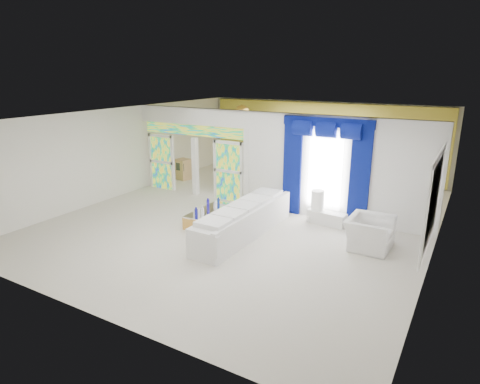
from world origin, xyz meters
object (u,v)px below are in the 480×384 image
Objects in this scene: console_table at (327,218)px; grand_piano at (251,171)px; white_sofa at (244,222)px; armchair at (369,233)px; coffee_table at (208,216)px.

console_table is 0.59× the size of grand_piano.
grand_piano is at bearing 117.78° from white_sofa.
grand_piano reaches higher than white_sofa.
armchair reaches higher than console_table.
white_sofa is 2.07× the size of grand_piano.
white_sofa is 5.28m from grand_piano.
grand_piano reaches higher than coffee_table.
coffee_table is at bearing -152.11° from console_table.
coffee_table is 1.41× the size of armchair.
coffee_table is at bearing -65.15° from grand_piano.
grand_piano is (-3.99, 2.84, 0.28)m from console_table.
grand_piano is (-1.02, 4.42, 0.28)m from coffee_table.
console_table is 4.91m from grand_piano.
grand_piano is at bearing 102.95° from coffee_table.
armchair is 6.65m from grand_piano.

